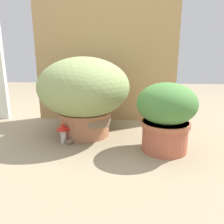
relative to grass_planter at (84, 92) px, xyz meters
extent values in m
plane|color=gray|center=(0.06, -0.15, -0.29)|extent=(6.00, 6.00, 0.00)
cube|color=tan|center=(0.10, 0.37, 0.18)|extent=(1.10, 0.03, 0.94)
cylinder|color=#AD704F|center=(0.00, 0.00, -0.21)|extent=(0.31, 0.31, 0.16)
cylinder|color=#AB6C49|center=(0.00, 0.00, -0.14)|extent=(0.34, 0.34, 0.02)
ellipsoid|color=#8EA060|center=(0.00, 0.00, 0.03)|extent=(0.58, 0.58, 0.38)
cylinder|color=#B95F45|center=(0.49, -0.21, -0.21)|extent=(0.25, 0.25, 0.17)
cylinder|color=#B96547|center=(0.49, -0.21, -0.14)|extent=(0.27, 0.27, 0.02)
ellipsoid|color=#49803B|center=(0.49, -0.21, -0.02)|extent=(0.32, 0.32, 0.22)
ellipsoid|color=#826B58|center=(0.07, -0.03, -0.18)|extent=(0.28, 0.31, 0.22)
ellipsoid|color=tan|center=(0.12, 0.05, -0.19)|extent=(0.12, 0.11, 0.11)
sphere|color=#826B58|center=(0.13, 0.06, -0.06)|extent=(0.15, 0.15, 0.11)
cone|color=#826B58|center=(0.10, 0.08, 0.00)|extent=(0.05, 0.05, 0.04)
cone|color=#826B58|center=(0.15, 0.04, 0.00)|extent=(0.05, 0.05, 0.04)
cylinder|color=#826B58|center=(-0.03, -0.11, -0.27)|extent=(0.13, 0.17, 0.07)
cylinder|color=silver|center=(-0.10, -0.15, -0.25)|extent=(0.03, 0.03, 0.08)
cone|color=red|center=(-0.10, -0.15, -0.19)|extent=(0.08, 0.08, 0.04)
camera|label=1|loc=(0.28, -1.34, 0.22)|focal=34.50mm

